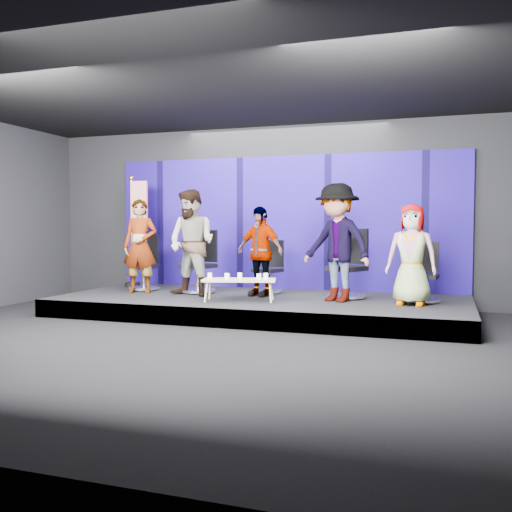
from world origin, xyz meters
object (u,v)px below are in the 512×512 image
Objects in this scene: panelist_d at (337,243)px; mug_e at (266,276)px; chair_e at (424,282)px; mug_b at (227,276)px; chair_d at (349,275)px; chair_a at (145,272)px; panelist_e at (412,255)px; coffee_table at (239,281)px; panelist_a at (140,246)px; panelist_c at (260,251)px; flag_stand at (136,228)px; mug_d at (259,276)px; chair_b at (200,272)px; panelist_b at (192,243)px; chair_c at (269,276)px; mug_a at (210,276)px; mug_c at (240,275)px.

panelist_d is 19.96× the size of mug_e.
chair_e reaches higher than mug_b.
chair_a is at bearing -155.69° from chair_d.
panelist_e reaches higher than coffee_table.
chair_a is 2.85m from mug_e.
panelist_c is at bearing -4.42° from panelist_a.
flag_stand is at bearing 153.48° from coffee_table.
chair_a is 0.68× the size of panelist_e.
mug_d is (-1.21, -0.40, -0.55)m from panelist_d.
mug_e is at bearing -13.60° from chair_b.
panelist_b reaches higher than chair_b.
mug_d is at bearing -63.74° from chair_c.
chair_b reaches higher than mug_a.
panelist_d is 1.88m from mug_b.
panelist_c is 1.24× the size of coffee_table.
panelist_a is at bearing 162.37° from mug_b.
mug_a is at bearing -158.32° from chair_e.
chair_a is at bearing -171.81° from chair_b.
panelist_e is (4.84, -0.12, -0.08)m from panelist_a.
chair_b reaches higher than mug_b.
mug_c is (0.99, -0.26, -0.53)m from panelist_b.
flag_stand is at bearing 176.15° from chair_b.
coffee_table is 13.83× the size of mug_a.
chair_a is at bearing -156.47° from chair_c.
panelist_b reaches higher than mug_e.
panelist_e is at bearing 5.13° from chair_b.
chair_a is 0.90× the size of chair_d.
panelist_b is 18.80× the size of mug_b.
flag_stand reaches higher than mug_a.
panelist_b is 0.86m from mug_a.
panelist_c is (2.24, 0.26, -0.08)m from panelist_a.
panelist_c is 0.79m from mug_e.
chair_e reaches higher than mug_e.
panelist_a is at bearing -144.57° from chair_c.
panelist_a is 2.11m from mug_b.
chair_e is at bearing 17.77° from mug_b.
panelist_d reaches higher than mug_c.
mug_e is (0.92, 0.19, 0.00)m from mug_a.
chair_a reaches higher than chair_e.
mug_b is 0.64m from mug_e.
mug_b is 0.27m from mug_c.
chair_e is at bearing 19.13° from chair_d.
chair_c is at bearing -4.31° from chair_a.
mug_a is (-2.14, -1.02, 0.02)m from chair_d.
mug_c is (-2.92, -0.74, 0.09)m from chair_e.
chair_a is 11.60× the size of mug_c.
mug_c is at bearing -177.20° from mug_e.
mug_c is (1.07, -0.76, 0.03)m from chair_b.
chair_a is at bearing 157.23° from coffee_table.
chair_e reaches higher than mug_a.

